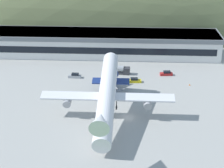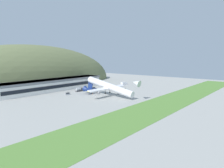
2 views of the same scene
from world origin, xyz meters
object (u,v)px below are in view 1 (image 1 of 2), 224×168
(traffic_cone_1, at_px, (190,84))
(traffic_cone_0, at_px, (113,93))
(service_car_1, at_px, (166,73))
(cargo_airplane, at_px, (107,95))
(terminal_building, at_px, (98,42))
(box_truck, at_px, (121,70))
(service_car_0, at_px, (75,76))
(service_car_2, at_px, (135,80))

(traffic_cone_1, bearing_deg, traffic_cone_0, -162.94)
(service_car_1, relative_size, traffic_cone_0, 8.06)
(cargo_airplane, relative_size, service_car_1, 10.87)
(terminal_building, height_order, box_truck, terminal_building)
(service_car_1, height_order, box_truck, box_truck)
(cargo_airplane, bearing_deg, terminal_building, 97.75)
(service_car_0, height_order, box_truck, box_truck)
(service_car_0, relative_size, service_car_1, 0.99)
(traffic_cone_0, bearing_deg, service_car_1, 41.59)
(service_car_1, xyz_separation_m, service_car_2, (-11.61, -7.02, -0.02))
(traffic_cone_0, distance_m, traffic_cone_1, 27.26)
(terminal_building, relative_size, traffic_cone_1, 172.39)
(cargo_airplane, distance_m, traffic_cone_1, 36.74)
(terminal_building, distance_m, traffic_cone_1, 45.99)
(service_car_2, bearing_deg, service_car_1, 31.14)
(service_car_1, height_order, service_car_2, service_car_1)
(traffic_cone_1, bearing_deg, box_truck, 159.28)
(service_car_0, distance_m, box_truck, 16.97)
(cargo_airplane, relative_size, service_car_2, 10.98)
(service_car_1, distance_m, box_truck, 16.76)
(cargo_airplane, xyz_separation_m, service_car_0, (-13.62, 28.79, -6.44))
(cargo_airplane, distance_m, service_car_2, 27.83)
(traffic_cone_0, xyz_separation_m, traffic_cone_1, (26.06, 8.00, 0.00))
(box_truck, bearing_deg, service_car_0, -164.42)
(box_truck, relative_size, traffic_cone_0, 11.67)
(service_car_0, bearing_deg, box_truck, 15.58)
(box_truck, bearing_deg, traffic_cone_1, -20.72)
(service_car_1, bearing_deg, service_car_0, -172.88)
(traffic_cone_0, bearing_deg, cargo_airplane, -92.39)
(traffic_cone_1, bearing_deg, cargo_airplane, -137.79)
(box_truck, height_order, traffic_cone_1, box_truck)
(cargo_airplane, bearing_deg, service_car_1, 59.42)
(terminal_building, height_order, traffic_cone_1, terminal_building)
(service_car_1, bearing_deg, traffic_cone_1, -49.92)
(terminal_building, bearing_deg, cargo_airplane, -82.25)
(cargo_airplane, height_order, service_car_0, cargo_airplane)
(traffic_cone_0, bearing_deg, service_car_2, 53.43)
(cargo_airplane, height_order, service_car_2, cargo_airplane)
(cargo_airplane, height_order, service_car_1, cargo_airplane)
(service_car_1, bearing_deg, terminal_building, 141.10)
(service_car_1, relative_size, service_car_2, 1.01)
(service_car_2, relative_size, traffic_cone_1, 7.98)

